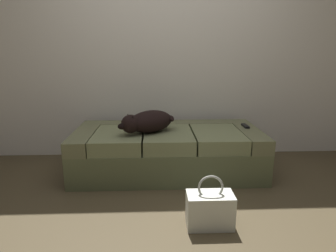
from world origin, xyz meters
TOP-DOWN VIEW (x-y plane):
  - ground_plane at (0.00, 0.00)m, footprint 10.00×10.00m
  - back_wall at (0.00, 1.63)m, footprint 6.40×0.10m
  - couch at (0.00, 1.05)m, footprint 1.82×0.87m
  - dog_dark at (-0.20, 0.95)m, footprint 0.57×0.47m
  - tv_remote at (0.80, 1.12)m, footprint 0.05×0.15m
  - handbag at (0.25, 0.06)m, footprint 0.32×0.18m

SIDE VIEW (x-z plane):
  - ground_plane at x=0.00m, z-range 0.00..0.00m
  - handbag at x=0.25m, z-range -0.06..0.31m
  - couch at x=0.00m, z-range 0.00..0.43m
  - tv_remote at x=0.80m, z-range 0.43..0.46m
  - dog_dark at x=-0.20m, z-range 0.44..0.64m
  - back_wall at x=0.00m, z-range 0.00..2.80m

